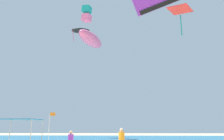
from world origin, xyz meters
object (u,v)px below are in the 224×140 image
(person_leftmost, at_px, (122,139))
(kite_box_teal, at_px, (87,14))
(canopy_tent, at_px, (21,121))
(kite_delta_black, at_px, (81,29))
(kite_diamond_red, at_px, (180,11))
(kite_inflatable_pink, at_px, (91,39))
(banner_flag, at_px, (50,125))

(person_leftmost, height_order, kite_box_teal, kite_box_teal)
(canopy_tent, bearing_deg, kite_delta_black, 89.48)
(canopy_tent, distance_m, kite_delta_black, 29.96)
(kite_diamond_red, bearing_deg, kite_inflatable_pink, 79.30)
(canopy_tent, bearing_deg, banner_flag, 83.50)
(banner_flag, xyz_separation_m, kite_diamond_red, (14.22, -0.41, 12.58))
(canopy_tent, xyz_separation_m, kite_diamond_red, (14.89, 5.40, 12.28))
(canopy_tent, xyz_separation_m, kite_delta_black, (0.21, 23.74, 18.28))
(banner_flag, distance_m, kite_inflatable_pink, 18.27)
(person_leftmost, relative_size, kite_delta_black, 0.44)
(canopy_tent, relative_size, kite_delta_black, 0.71)
(person_leftmost, relative_size, banner_flag, 0.53)
(person_leftmost, xyz_separation_m, kite_box_teal, (-5.01, 13.61, 16.99))
(kite_delta_black, bearing_deg, canopy_tent, -82.75)
(kite_diamond_red, xyz_separation_m, kite_delta_black, (-14.67, 18.34, 6.00))
(kite_diamond_red, bearing_deg, person_leftmost, 169.80)
(banner_flag, height_order, kite_box_teal, kite_box_teal)
(banner_flag, xyz_separation_m, kite_inflatable_pink, (2.48, 11.49, 13.98))
(person_leftmost, height_order, kite_delta_black, kite_delta_black)
(banner_flag, height_order, kite_diamond_red, kite_diamond_red)
(kite_diamond_red, bearing_deg, kite_delta_black, 73.33)
(canopy_tent, height_order, person_leftmost, canopy_tent)
(banner_flag, height_order, kite_delta_black, kite_delta_black)
(canopy_tent, bearing_deg, kite_inflatable_pink, 79.69)
(canopy_tent, relative_size, kite_inflatable_pink, 0.38)
(kite_box_teal, distance_m, kite_inflatable_pink, 5.41)
(canopy_tent, distance_m, banner_flag, 5.85)
(kite_diamond_red, distance_m, kite_inflatable_pink, 16.77)
(kite_diamond_red, bearing_deg, canopy_tent, 144.60)
(canopy_tent, height_order, kite_inflatable_pink, kite_inflatable_pink)
(kite_box_teal, bearing_deg, banner_flag, -1.64)
(kite_inflatable_pink, bearing_deg, person_leftmost, -145.23)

